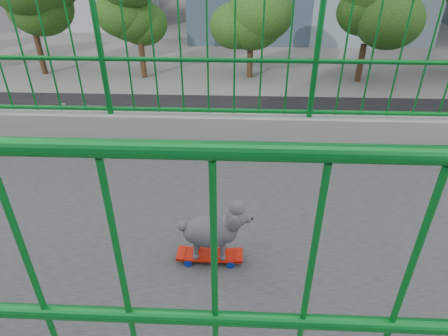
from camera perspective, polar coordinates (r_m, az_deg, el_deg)
The scene contains 8 objects.
road at distance 17.78m, azimuth -8.53°, elevation 0.94°, with size 18.00×90.00×0.02m, color black.
street_trees at distance 28.52m, azimuth -2.19°, elevation 22.68°, with size 5.30×60.40×7.26m.
skateboard at distance 2.51m, azimuth -2.15°, elevation -13.11°, with size 0.13×0.43×0.06m.
poodle at distance 2.36m, azimuth -1.65°, elevation -9.27°, with size 0.19×0.47×0.38m.
car_1 at distance 14.02m, azimuth 10.22°, elevation -4.72°, with size 1.55×4.46×1.47m, color black.
car_2 at distance 19.62m, azimuth -30.04°, elevation 2.21°, with size 2.39×5.19×1.44m, color #96979B.
car_3 at distance 20.69m, azimuth -17.80°, elevation 6.53°, with size 2.13×5.24×1.52m, color #96979B.
car_5 at distance 11.46m, azimuth 4.39°, elevation -14.08°, with size 1.49×4.28×1.41m, color black.
Camera 1 is at (2.11, 3.31, 8.78)m, focal length 30.20 mm.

